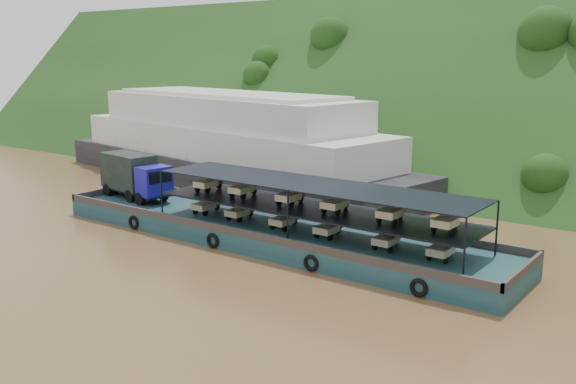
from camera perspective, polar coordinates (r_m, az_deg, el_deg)
The scene contains 4 objects.
ground at distance 42.94m, azimuth -0.23°, elevation -5.19°, with size 160.00×160.00×0.00m, color brown.
hillside at distance 74.20m, azimuth 16.62°, elevation 1.69°, with size 140.00×28.00×28.00m, color #173312.
cargo_barge at distance 45.49m, azimuth -3.18°, elevation -2.65°, with size 35.04×7.18×4.81m.
passenger_ferry at distance 65.92m, azimuth -5.42°, elevation 4.35°, with size 46.15×18.38×9.10m.
Camera 1 is at (24.50, -32.87, 12.75)m, focal length 40.00 mm.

